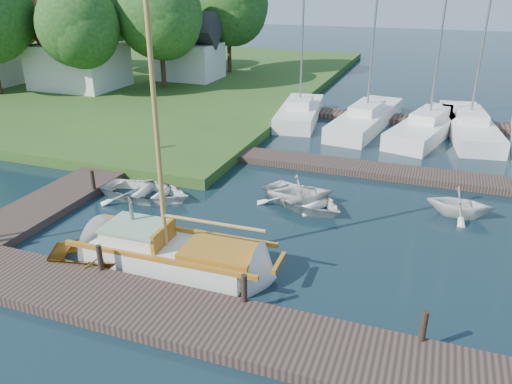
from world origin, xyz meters
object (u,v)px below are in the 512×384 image
(house_c, at_px, (187,53))
(tree_4, at_px, (99,1))
(mooring_post_3, at_px, (424,326))
(mooring_post_1, at_px, (100,258))
(tree_2, at_px, (78,25))
(sailboat, at_px, (177,256))
(tree_7, at_px, (229,3))
(tree_3, at_px, (160,14))
(tender_c, at_px, (303,197))
(marina_boat_2, at_px, (428,125))
(mooring_post_5, at_px, (157,144))
(house_a, at_px, (78,54))
(mooring_post_4, at_px, (93,180))
(tree_5, at_px, (8,13))
(marina_boat_3, at_px, (469,124))
(marina_boat_1, at_px, (366,117))
(tender_b, at_px, (300,189))
(tender_a, at_px, (146,189))
(dinghy, at_px, (115,249))
(marina_boat_0, at_px, (300,111))
(tender_d, at_px, (460,201))
(mooring_post_2, at_px, (244,288))

(house_c, relative_size, tree_4, 0.55)
(mooring_post_3, bearing_deg, mooring_post_1, 180.00)
(mooring_post_3, bearing_deg, tree_2, 141.56)
(tree_4, bearing_deg, sailboat, -51.04)
(mooring_post_1, bearing_deg, tree_7, 106.16)
(tree_4, bearing_deg, mooring_post_1, -54.92)
(tree_4, bearing_deg, tree_3, -26.57)
(tender_c, relative_size, marina_boat_2, 0.30)
(mooring_post_5, height_order, house_a, house_a)
(mooring_post_4, distance_m, house_c, 23.16)
(mooring_post_5, bearing_deg, marina_boat_2, 35.09)
(sailboat, relative_size, tree_5, 1.21)
(marina_boat_3, xyz_separation_m, house_a, (-27.47, 1.38, 2.38))
(tree_4, bearing_deg, marina_boat_1, -18.16)
(mooring_post_3, distance_m, house_c, 33.65)
(tender_b, bearing_deg, mooring_post_4, 82.59)
(tender_a, bearing_deg, mooring_post_4, 103.94)
(dinghy, relative_size, marina_boat_2, 0.32)
(mooring_post_3, distance_m, marina_boat_0, 20.97)
(sailboat, xyz_separation_m, tree_2, (-16.76, 17.68, 4.91))
(mooring_post_4, xyz_separation_m, marina_boat_2, (12.33, 13.66, -0.12))
(tree_3, bearing_deg, tender_d, -35.59)
(marina_boat_0, height_order, marina_boat_3, marina_boat_3)
(sailboat, distance_m, house_c, 28.72)
(tender_b, bearing_deg, mooring_post_2, 161.85)
(tender_a, distance_m, marina_boat_0, 13.97)
(marina_boat_2, relative_size, marina_boat_3, 0.93)
(dinghy, xyz_separation_m, marina_boat_3, (10.72, 18.58, 0.18))
(mooring_post_3, xyz_separation_m, house_a, (-26.00, 21.00, 2.26))
(house_c, height_order, tree_3, tree_3)
(mooring_post_3, height_order, house_a, house_a)
(tender_b, relative_size, tree_5, 0.31)
(tree_5, bearing_deg, mooring_post_5, -33.20)
(tender_b, distance_m, tree_5, 36.23)
(tree_3, relative_size, tree_4, 0.90)
(tree_2, bearing_deg, tree_4, 116.57)
(tree_4, bearing_deg, mooring_post_2, -49.02)
(tree_4, bearing_deg, tender_c, -40.84)
(mooring_post_5, relative_size, marina_boat_0, 0.07)
(mooring_post_3, height_order, tree_2, tree_2)
(tender_b, xyz_separation_m, tree_5, (-31.07, 18.01, 4.75))
(sailboat, bearing_deg, house_a, 132.43)
(house_a, bearing_deg, house_c, 45.00)
(tree_7, bearing_deg, tender_d, -50.54)
(mooring_post_3, bearing_deg, tree_5, 145.17)
(tender_a, xyz_separation_m, house_a, (-15.13, 15.49, 2.57))
(tender_b, xyz_separation_m, marina_boat_2, (4.25, 11.62, -0.09))
(mooring_post_4, height_order, tree_5, tree_5)
(sailboat, distance_m, marina_boat_0, 17.91)
(marina_boat_3, relative_size, tree_3, 1.49)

